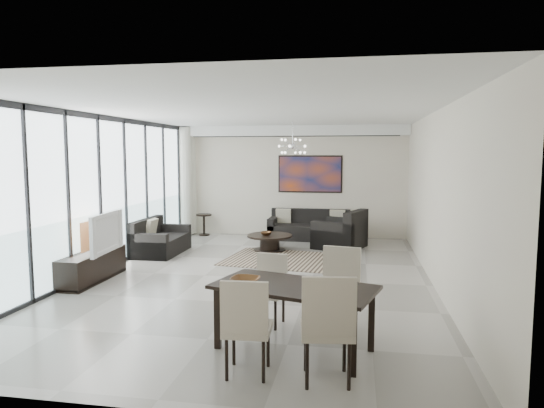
% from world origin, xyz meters
% --- Properties ---
extents(room_shell, '(6.00, 9.00, 2.90)m').
position_xyz_m(room_shell, '(0.46, 0.00, 1.45)').
color(room_shell, '#A8A39B').
rests_on(room_shell, ground).
extents(window_wall, '(0.37, 8.95, 2.90)m').
position_xyz_m(window_wall, '(-2.86, 0.00, 1.47)').
color(window_wall, silver).
rests_on(window_wall, floor).
extents(soffit, '(5.98, 0.40, 0.26)m').
position_xyz_m(soffit, '(0.00, 4.30, 2.77)').
color(soffit, white).
rests_on(soffit, room_shell).
extents(painting, '(1.68, 0.04, 0.98)m').
position_xyz_m(painting, '(0.50, 4.47, 1.65)').
color(painting, '#B44519').
rests_on(painting, room_shell).
extents(chandelier, '(0.66, 0.66, 0.71)m').
position_xyz_m(chandelier, '(0.30, 2.50, 2.35)').
color(chandelier, silver).
rests_on(chandelier, room_shell).
extents(rug, '(2.60, 2.12, 0.01)m').
position_xyz_m(rug, '(0.27, 1.55, 0.01)').
color(rug, black).
rests_on(rug, floor).
extents(coffee_table, '(1.03, 1.03, 0.36)m').
position_xyz_m(coffee_table, '(-0.21, 2.43, 0.20)').
color(coffee_table, black).
rests_on(coffee_table, floor).
extents(bowl_coffee, '(0.30, 0.30, 0.08)m').
position_xyz_m(bowl_coffee, '(-0.28, 2.38, 0.40)').
color(bowl_coffee, brown).
rests_on(bowl_coffee, coffee_table).
extents(sofa_main, '(2.06, 0.84, 0.75)m').
position_xyz_m(sofa_main, '(0.54, 4.07, 0.25)').
color(sofa_main, black).
rests_on(sofa_main, floor).
extents(loveseat, '(0.85, 1.52, 0.76)m').
position_xyz_m(loveseat, '(-2.54, 1.71, 0.26)').
color(loveseat, black).
rests_on(loveseat, floor).
extents(armchair, '(1.32, 1.35, 0.89)m').
position_xyz_m(armchair, '(1.38, 3.03, 0.31)').
color(armchair, black).
rests_on(armchair, floor).
extents(side_table, '(0.42, 0.42, 0.57)m').
position_xyz_m(side_table, '(-2.31, 4.15, 0.39)').
color(side_table, black).
rests_on(side_table, floor).
extents(tv_console, '(0.45, 1.60, 0.50)m').
position_xyz_m(tv_console, '(-2.76, -0.67, 0.25)').
color(tv_console, black).
rests_on(tv_console, floor).
extents(television, '(0.25, 1.19, 0.68)m').
position_xyz_m(television, '(-2.60, -0.65, 0.84)').
color(television, gray).
rests_on(television, tv_console).
extents(dining_table, '(1.95, 1.35, 0.74)m').
position_xyz_m(dining_table, '(1.05, -2.99, 0.65)').
color(dining_table, black).
rests_on(dining_table, floor).
extents(dining_chair_sw, '(0.48, 0.48, 1.00)m').
position_xyz_m(dining_chair_sw, '(0.68, -3.76, 0.57)').
color(dining_chair_sw, '#BFAF9F').
rests_on(dining_chair_sw, floor).
extents(dining_chair_se, '(0.56, 0.56, 1.08)m').
position_xyz_m(dining_chair_se, '(1.47, -3.78, 0.62)').
color(dining_chair_se, '#BFAF9F').
rests_on(dining_chair_se, floor).
extents(dining_chair_nw, '(0.47, 0.47, 0.90)m').
position_xyz_m(dining_chair_nw, '(0.63, -2.18, 0.51)').
color(dining_chair_nw, '#BFAF9F').
rests_on(dining_chair_nw, floor).
extents(dining_chair_ne, '(0.55, 0.55, 1.03)m').
position_xyz_m(dining_chair_ne, '(1.53, -2.27, 0.59)').
color(dining_chair_ne, '#BFAF9F').
rests_on(dining_chair_ne, floor).
extents(bowl_dining, '(0.35, 0.35, 0.08)m').
position_xyz_m(bowl_dining, '(0.51, -3.06, 0.78)').
color(bowl_dining, brown).
rests_on(bowl_dining, dining_table).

